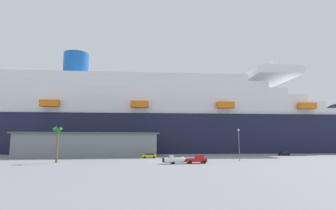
{
  "coord_description": "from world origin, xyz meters",
  "views": [
    {
      "loc": [
        -9.46,
        -77.55,
        5.72
      ],
      "look_at": [
        9.88,
        35.87,
        21.26
      ],
      "focal_mm": 28.62,
      "sensor_mm": 36.0,
      "label": 1
    }
  ],
  "objects_px": {
    "street_lamp": "(239,140)",
    "palm_tree": "(58,134)",
    "parked_car_black_coupe": "(284,154)",
    "parked_car_yellow_taxi": "(149,156)",
    "small_boat_on_trailer": "(176,160)",
    "cruise_ship": "(143,121)",
    "pickup_truck": "(197,159)"
  },
  "relations": [
    {
      "from": "small_boat_on_trailer",
      "to": "palm_tree",
      "type": "height_order",
      "value": "palm_tree"
    },
    {
      "from": "palm_tree",
      "to": "street_lamp",
      "type": "distance_m",
      "value": 51.28
    },
    {
      "from": "pickup_truck",
      "to": "street_lamp",
      "type": "bearing_deg",
      "value": 23.83
    },
    {
      "from": "parked_car_yellow_taxi",
      "to": "small_boat_on_trailer",
      "type": "bearing_deg",
      "value": -79.68
    },
    {
      "from": "cruise_ship",
      "to": "parked_car_yellow_taxi",
      "type": "height_order",
      "value": "cruise_ship"
    },
    {
      "from": "cruise_ship",
      "to": "pickup_truck",
      "type": "height_order",
      "value": "cruise_ship"
    },
    {
      "from": "palm_tree",
      "to": "parked_car_black_coupe",
      "type": "height_order",
      "value": "palm_tree"
    },
    {
      "from": "palm_tree",
      "to": "parked_car_black_coupe",
      "type": "xyz_separation_m",
      "value": [
        80.87,
        21.52,
        -6.67
      ]
    },
    {
      "from": "small_boat_on_trailer",
      "to": "parked_car_black_coupe",
      "type": "xyz_separation_m",
      "value": [
        50.0,
        30.55,
        -0.13
      ]
    },
    {
      "from": "street_lamp",
      "to": "palm_tree",
      "type": "bearing_deg",
      "value": 177.58
    },
    {
      "from": "street_lamp",
      "to": "parked_car_black_coupe",
      "type": "relative_size",
      "value": 2.11
    },
    {
      "from": "small_boat_on_trailer",
      "to": "street_lamp",
      "type": "bearing_deg",
      "value": 18.66
    },
    {
      "from": "cruise_ship",
      "to": "small_boat_on_trailer",
      "type": "bearing_deg",
      "value": -87.23
    },
    {
      "from": "cruise_ship",
      "to": "pickup_truck",
      "type": "bearing_deg",
      "value": -82.65
    },
    {
      "from": "cruise_ship",
      "to": "small_boat_on_trailer",
      "type": "distance_m",
      "value": 71.69
    },
    {
      "from": "cruise_ship",
      "to": "street_lamp",
      "type": "bearing_deg",
      "value": -69.4
    },
    {
      "from": "street_lamp",
      "to": "pickup_truck",
      "type": "bearing_deg",
      "value": -156.17
    },
    {
      "from": "cruise_ship",
      "to": "small_boat_on_trailer",
      "type": "relative_size",
      "value": 38.27
    },
    {
      "from": "street_lamp",
      "to": "parked_car_yellow_taxi",
      "type": "relative_size",
      "value": 1.93
    },
    {
      "from": "pickup_truck",
      "to": "parked_car_black_coupe",
      "type": "distance_m",
      "value": 53.7
    },
    {
      "from": "pickup_truck",
      "to": "small_boat_on_trailer",
      "type": "distance_m",
      "value": 5.61
    },
    {
      "from": "small_boat_on_trailer",
      "to": "parked_car_black_coupe",
      "type": "height_order",
      "value": "small_boat_on_trailer"
    },
    {
      "from": "pickup_truck",
      "to": "cruise_ship",
      "type": "bearing_deg",
      "value": 97.35
    },
    {
      "from": "small_boat_on_trailer",
      "to": "parked_car_yellow_taxi",
      "type": "height_order",
      "value": "small_boat_on_trailer"
    },
    {
      "from": "pickup_truck",
      "to": "parked_car_yellow_taxi",
      "type": "height_order",
      "value": "pickup_truck"
    },
    {
      "from": "street_lamp",
      "to": "cruise_ship",
      "type": "bearing_deg",
      "value": 110.6
    },
    {
      "from": "pickup_truck",
      "to": "small_boat_on_trailer",
      "type": "height_order",
      "value": "pickup_truck"
    },
    {
      "from": "parked_car_black_coupe",
      "to": "parked_car_yellow_taxi",
      "type": "xyz_separation_m",
      "value": [
        -54.38,
        -6.47,
        0.0
      ]
    },
    {
      "from": "pickup_truck",
      "to": "parked_car_yellow_taxi",
      "type": "relative_size",
      "value": 1.18
    },
    {
      "from": "cruise_ship",
      "to": "parked_car_black_coupe",
      "type": "distance_m",
      "value": 68.11
    },
    {
      "from": "pickup_truck",
      "to": "parked_car_yellow_taxi",
      "type": "distance_m",
      "value": 25.74
    },
    {
      "from": "palm_tree",
      "to": "pickup_truck",
      "type": "bearing_deg",
      "value": -13.38
    }
  ]
}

